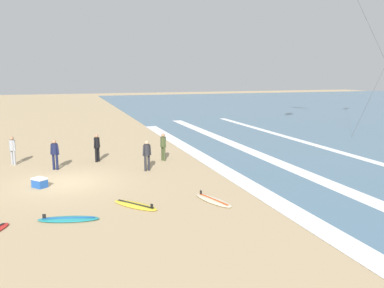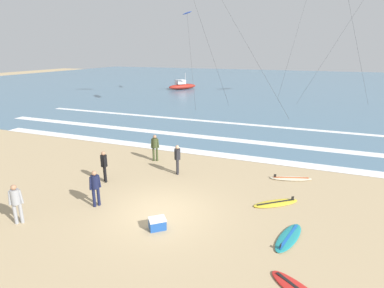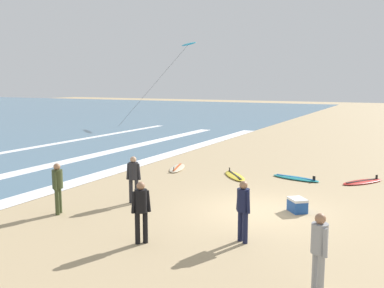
# 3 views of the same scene
# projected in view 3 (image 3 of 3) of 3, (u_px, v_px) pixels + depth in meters

# --- Properties ---
(ground_plane) EXTENTS (160.00, 160.00, 0.00)m
(ground_plane) POSITION_uv_depth(u_px,v_px,m) (258.00, 211.00, 13.63)
(ground_plane) COLOR tan
(wave_foam_shoreline) EXTENTS (39.43, 1.01, 0.01)m
(wave_foam_shoreline) POSITION_uv_depth(u_px,v_px,m) (100.00, 175.00, 18.82)
(wave_foam_shoreline) COLOR white
(wave_foam_shoreline) RESTS_ON ocean_surface
(surfer_background_far) EXTENTS (0.43, 0.42, 1.60)m
(surfer_background_far) POSITION_uv_depth(u_px,v_px,m) (141.00, 207.00, 10.76)
(surfer_background_far) COLOR black
(surfer_background_far) RESTS_ON ground
(surfer_left_far) EXTENTS (0.32, 0.51, 1.60)m
(surfer_left_far) POSITION_uv_depth(u_px,v_px,m) (134.00, 175.00, 14.40)
(surfer_left_far) COLOR #232328
(surfer_left_far) RESTS_ON ground
(surfer_left_near) EXTENTS (0.33, 0.48, 1.60)m
(surfer_left_near) POSITION_uv_depth(u_px,v_px,m) (243.00, 206.00, 10.84)
(surfer_left_near) COLOR #141938
(surfer_left_near) RESTS_ON ground
(surfer_right_near) EXTENTS (0.43, 0.41, 1.60)m
(surfer_right_near) POSITION_uv_depth(u_px,v_px,m) (319.00, 246.00, 8.18)
(surfer_right_near) COLOR gray
(surfer_right_near) RESTS_ON ground
(surfer_mid_group) EXTENTS (0.50, 0.32, 1.60)m
(surfer_mid_group) POSITION_uv_depth(u_px,v_px,m) (58.00, 184.00, 13.19)
(surfer_mid_group) COLOR #384223
(surfer_mid_group) RESTS_ON ground
(surfboard_right_spare) EXTENTS (2.18, 1.21, 0.25)m
(surfboard_right_spare) POSITION_uv_depth(u_px,v_px,m) (177.00, 168.00, 20.23)
(surfboard_right_spare) COLOR beige
(surfboard_right_spare) RESTS_ON ground
(surfboard_left_pile) EXTENTS (1.08, 2.18, 0.25)m
(surfboard_left_pile) POSITION_uv_depth(u_px,v_px,m) (296.00, 178.00, 18.09)
(surfboard_left_pile) COLOR teal
(surfboard_left_pile) RESTS_ON ground
(surfboard_foreground_flat) EXTENTS (2.02, 1.77, 0.25)m
(surfboard_foreground_flat) POSITION_uv_depth(u_px,v_px,m) (235.00, 176.00, 18.54)
(surfboard_foreground_flat) COLOR yellow
(surfboard_foreground_flat) RESTS_ON ground
(surfboard_near_water) EXTENTS (2.05, 1.72, 0.25)m
(surfboard_near_water) POSITION_uv_depth(u_px,v_px,m) (363.00, 182.00, 17.44)
(surfboard_near_water) COLOR red
(surfboard_near_water) RESTS_ON ground
(kite_cyan_mid_center) EXTENTS (7.32, 5.79, 8.01)m
(kite_cyan_mid_center) POSITION_uv_depth(u_px,v_px,m) (188.00, 44.00, 42.18)
(kite_cyan_mid_center) COLOR #23A8C6
(kite_cyan_mid_center) RESTS_ON ground
(cooler_box) EXTENTS (0.76, 0.74, 0.44)m
(cooler_box) POSITION_uv_depth(u_px,v_px,m) (297.00, 205.00, 13.50)
(cooler_box) COLOR #1E4C9E
(cooler_box) RESTS_ON ground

